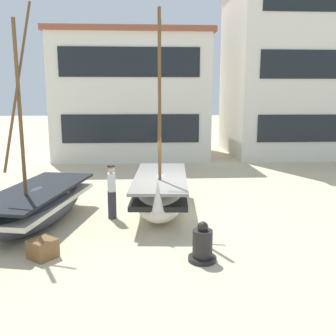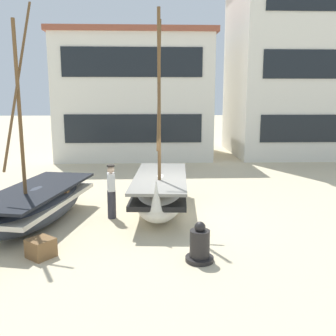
{
  "view_description": "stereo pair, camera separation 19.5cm",
  "coord_description": "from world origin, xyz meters",
  "px_view_note": "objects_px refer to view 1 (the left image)",
  "views": [
    {
      "loc": [
        -0.74,
        -11.33,
        3.78
      ],
      "look_at": [
        0.0,
        1.0,
        1.4
      ],
      "focal_mm": 40.72,
      "sensor_mm": 36.0,
      "label": 1
    },
    {
      "loc": [
        -0.55,
        -11.34,
        3.78
      ],
      "look_at": [
        0.0,
        1.0,
        1.4
      ],
      "focal_mm": 40.72,
      "sensor_mm": 36.0,
      "label": 2
    }
  ],
  "objects_px": {
    "capstan_winch": "(202,246)",
    "harbor_building_main": "(132,96)",
    "harbor_building_annex": "(312,69)",
    "fishing_boat_near_left": "(161,192)",
    "fisherman_by_hull": "(112,192)",
    "cargo_crate": "(43,249)",
    "fishing_boat_centre_large": "(37,205)"
  },
  "relations": [
    {
      "from": "fisherman_by_hull",
      "to": "cargo_crate",
      "type": "bearing_deg",
      "value": -115.87
    },
    {
      "from": "fisherman_by_hull",
      "to": "harbor_building_annex",
      "type": "distance_m",
      "value": 18.12
    },
    {
      "from": "capstan_winch",
      "to": "harbor_building_main",
      "type": "distance_m",
      "value": 16.76
    },
    {
      "from": "harbor_building_main",
      "to": "fisherman_by_hull",
      "type": "bearing_deg",
      "value": -91.18
    },
    {
      "from": "fisherman_by_hull",
      "to": "cargo_crate",
      "type": "xyz_separation_m",
      "value": [
        -1.38,
        -2.85,
        -0.61
      ]
    },
    {
      "from": "fisherman_by_hull",
      "to": "capstan_winch",
      "type": "distance_m",
      "value": 4.02
    },
    {
      "from": "fishing_boat_centre_large",
      "to": "cargo_crate",
      "type": "distance_m",
      "value": 2.55
    },
    {
      "from": "fisherman_by_hull",
      "to": "harbor_building_annex",
      "type": "relative_size",
      "value": 0.15
    },
    {
      "from": "harbor_building_annex",
      "to": "fishing_boat_near_left",
      "type": "bearing_deg",
      "value": -129.23
    },
    {
      "from": "harbor_building_main",
      "to": "harbor_building_annex",
      "type": "bearing_deg",
      "value": -0.11
    },
    {
      "from": "capstan_winch",
      "to": "cargo_crate",
      "type": "distance_m",
      "value": 3.74
    },
    {
      "from": "capstan_winch",
      "to": "harbor_building_main",
      "type": "height_order",
      "value": "harbor_building_main"
    },
    {
      "from": "fishing_boat_centre_large",
      "to": "capstan_winch",
      "type": "height_order",
      "value": "fishing_boat_centre_large"
    },
    {
      "from": "fishing_boat_centre_large",
      "to": "harbor_building_annex",
      "type": "relative_size",
      "value": 0.58
    },
    {
      "from": "harbor_building_main",
      "to": "cargo_crate",
      "type": "bearing_deg",
      "value": -95.93
    },
    {
      "from": "harbor_building_annex",
      "to": "capstan_winch",
      "type": "bearing_deg",
      "value": -119.98
    },
    {
      "from": "fishing_boat_near_left",
      "to": "harbor_building_annex",
      "type": "relative_size",
      "value": 0.57
    },
    {
      "from": "harbor_building_main",
      "to": "fishing_boat_centre_large",
      "type": "bearing_deg",
      "value": -100.14
    },
    {
      "from": "fishing_boat_near_left",
      "to": "fisherman_by_hull",
      "type": "height_order",
      "value": "fishing_boat_near_left"
    },
    {
      "from": "capstan_winch",
      "to": "cargo_crate",
      "type": "height_order",
      "value": "capstan_winch"
    },
    {
      "from": "harbor_building_main",
      "to": "harbor_building_annex",
      "type": "relative_size",
      "value": 0.86
    },
    {
      "from": "capstan_winch",
      "to": "harbor_building_main",
      "type": "xyz_separation_m",
      "value": [
        -2.07,
        16.3,
        3.33
      ]
    },
    {
      "from": "cargo_crate",
      "to": "harbor_building_annex",
      "type": "xyz_separation_m",
      "value": [
        13.11,
        15.89,
        5.17
      ]
    },
    {
      "from": "cargo_crate",
      "to": "harbor_building_main",
      "type": "relative_size",
      "value": 0.06
    },
    {
      "from": "fishing_boat_near_left",
      "to": "cargo_crate",
      "type": "height_order",
      "value": "fishing_boat_near_left"
    },
    {
      "from": "fishing_boat_near_left",
      "to": "harbor_building_annex",
      "type": "bearing_deg",
      "value": 50.77
    },
    {
      "from": "fishing_boat_near_left",
      "to": "harbor_building_main",
      "type": "height_order",
      "value": "harbor_building_main"
    },
    {
      "from": "fishing_boat_centre_large",
      "to": "cargo_crate",
      "type": "relative_size",
      "value": 11.57
    },
    {
      "from": "fishing_boat_near_left",
      "to": "harbor_building_annex",
      "type": "distance_m",
      "value": 16.8
    },
    {
      "from": "fisherman_by_hull",
      "to": "cargo_crate",
      "type": "distance_m",
      "value": 3.23
    },
    {
      "from": "fishing_boat_near_left",
      "to": "cargo_crate",
      "type": "relative_size",
      "value": 11.43
    },
    {
      "from": "fishing_boat_centre_large",
      "to": "harbor_building_main",
      "type": "bearing_deg",
      "value": 79.86
    }
  ]
}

